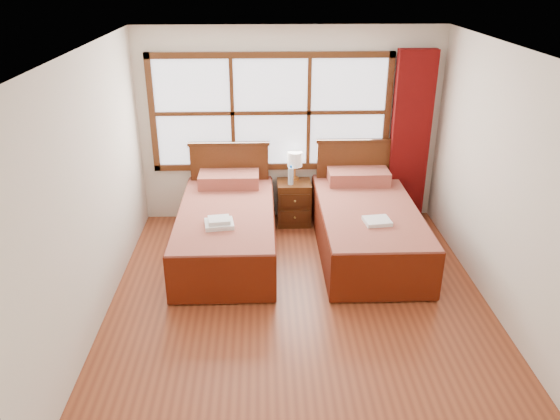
{
  "coord_description": "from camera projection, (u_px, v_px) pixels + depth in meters",
  "views": [
    {
      "loc": [
        -0.37,
        -4.82,
        3.29
      ],
      "look_at": [
        -0.18,
        0.7,
        0.78
      ],
      "focal_mm": 35.0,
      "sensor_mm": 36.0,
      "label": 1
    }
  ],
  "objects": [
    {
      "name": "bottle_far",
      "position": [
        291.0,
        176.0,
        7.22
      ],
      "size": [
        0.07,
        0.07,
        0.27
      ],
      "color": "silver",
      "rests_on": "nightstand"
    },
    {
      "name": "bed_left",
      "position": [
        227.0,
        227.0,
        6.68
      ],
      "size": [
        1.15,
        2.24,
        1.12
      ],
      "color": "#41210D",
      "rests_on": "floor"
    },
    {
      "name": "nightstand",
      "position": [
        294.0,
        203.0,
        7.45
      ],
      "size": [
        0.45,
        0.45,
        0.6
      ],
      "color": "#4B2610",
      "rests_on": "floor"
    },
    {
      "name": "wall_back",
      "position": [
        289.0,
        127.0,
        7.27
      ],
      "size": [
        4.0,
        0.0,
        4.0
      ],
      "primitive_type": "plane",
      "rotation": [
        1.57,
        0.0,
        0.0
      ],
      "color": "silver",
      "rests_on": "floor"
    },
    {
      "name": "bed_right",
      "position": [
        366.0,
        224.0,
        6.73
      ],
      "size": [
        1.17,
        2.28,
        1.15
      ],
      "color": "#41210D",
      "rests_on": "floor"
    },
    {
      "name": "curtain",
      "position": [
        410.0,
        138.0,
        7.25
      ],
      "size": [
        0.5,
        0.16,
        2.3
      ],
      "primitive_type": "cube",
      "color": "#5D0A09",
      "rests_on": "wall_back"
    },
    {
      "name": "wall_right",
      "position": [
        507.0,
        188.0,
        5.29
      ],
      "size": [
        0.0,
        4.5,
        4.5
      ],
      "primitive_type": "plane",
      "rotation": [
        1.57,
        0.0,
        -1.57
      ],
      "color": "silver",
      "rests_on": "floor"
    },
    {
      "name": "towels_right",
      "position": [
        377.0,
        221.0,
        6.15
      ],
      "size": [
        0.32,
        0.29,
        0.04
      ],
      "rotation": [
        0.0,
        0.0,
        0.12
      ],
      "color": "white",
      "rests_on": "bed_right"
    },
    {
      "name": "window",
      "position": [
        271.0,
        113.0,
        7.15
      ],
      "size": [
        3.16,
        0.06,
        1.56
      ],
      "color": "white",
      "rests_on": "wall_back"
    },
    {
      "name": "bottle_near",
      "position": [
        290.0,
        177.0,
        7.22
      ],
      "size": [
        0.06,
        0.06,
        0.24
      ],
      "color": "silver",
      "rests_on": "nightstand"
    },
    {
      "name": "floor",
      "position": [
        299.0,
        304.0,
        5.76
      ],
      "size": [
        4.5,
        4.5,
        0.0
      ],
      "primitive_type": "plane",
      "color": "brown",
      "rests_on": "ground"
    },
    {
      "name": "lamp",
      "position": [
        295.0,
        160.0,
        7.33
      ],
      "size": [
        0.2,
        0.2,
        0.39
      ],
      "color": "gold",
      "rests_on": "nightstand"
    },
    {
      "name": "ceiling",
      "position": [
        303.0,
        51.0,
        4.69
      ],
      "size": [
        4.5,
        4.5,
        0.0
      ],
      "primitive_type": "plane",
      "rotation": [
        3.14,
        0.0,
        0.0
      ],
      "color": "white",
      "rests_on": "wall_back"
    },
    {
      "name": "towels_left",
      "position": [
        219.0,
        223.0,
        6.1
      ],
      "size": [
        0.35,
        0.32,
        0.09
      ],
      "rotation": [
        0.0,
        0.0,
        0.15
      ],
      "color": "white",
      "rests_on": "bed_left"
    },
    {
      "name": "wall_left",
      "position": [
        91.0,
        193.0,
        5.16
      ],
      "size": [
        0.0,
        4.5,
        4.5
      ],
      "primitive_type": "plane",
      "rotation": [
        1.57,
        0.0,
        1.57
      ],
      "color": "silver",
      "rests_on": "floor"
    }
  ]
}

